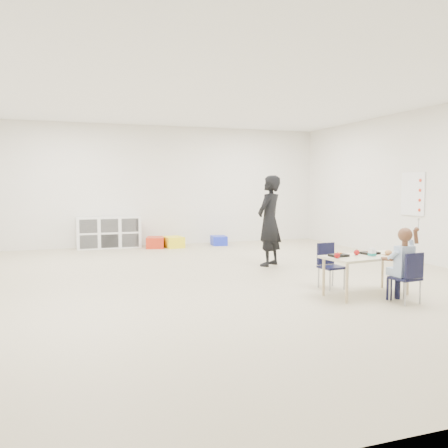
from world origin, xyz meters
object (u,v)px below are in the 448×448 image
object	(u,v)px
chair_near	(405,277)
adult	(269,221)
child	(406,263)
cubby_shelf	(109,233)
table	(366,275)

from	to	relation	value
chair_near	adult	xyz separation A→B (m)	(-0.44, 2.95, 0.48)
chair_near	child	xyz separation A→B (m)	(0.00, 0.00, 0.18)
cubby_shelf	adult	xyz separation A→B (m)	(2.43, -3.31, 0.44)
table	child	xyz separation A→B (m)	(0.21, -0.48, 0.23)
table	cubby_shelf	distance (m)	6.36
table	chair_near	distance (m)	0.53
cubby_shelf	adult	world-z (taller)	adult
table	chair_near	size ratio (longest dim) A/B	1.91
chair_near	adult	world-z (taller)	adult
table	cubby_shelf	xyz separation A→B (m)	(-2.66, 5.78, 0.09)
chair_near	child	bearing A→B (deg)	0.00
adult	cubby_shelf	bearing A→B (deg)	-92.45
cubby_shelf	chair_near	bearing A→B (deg)	-65.38
cubby_shelf	table	bearing A→B (deg)	-65.29
chair_near	cubby_shelf	world-z (taller)	cubby_shelf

